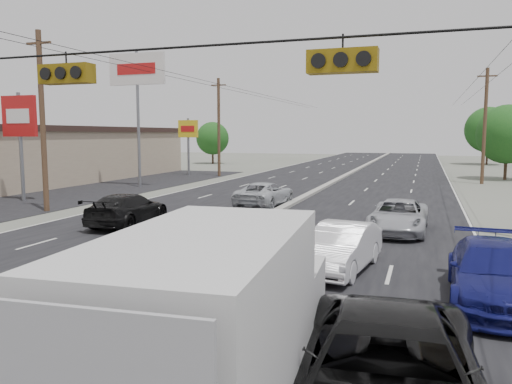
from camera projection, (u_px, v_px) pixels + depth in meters
ground at (18, 349)px, 10.16m from camera, size 200.00×200.00×0.00m
road_surface at (318, 191)px, 38.37m from camera, size 20.00×160.00×0.02m
center_median at (318, 190)px, 38.36m from camera, size 0.50×160.00×0.20m
strip_mall at (0, 159)px, 41.71m from camera, size 12.00×42.00×4.60m
parking_lot at (92, 190)px, 39.10m from camera, size 10.00×42.00×0.02m
utility_pole_left_b at (42, 121)px, 27.67m from camera, size 1.60×0.30×10.00m
utility_pole_left_c at (219, 127)px, 51.18m from camera, size 1.60×0.30×10.00m
utility_pole_right_c at (485, 125)px, 43.19m from camera, size 1.60×0.30×10.00m
traffic_signals at (62, 72)px, 9.08m from camera, size 25.00×0.30×0.54m
pole_sign_mid at (20, 122)px, 31.93m from camera, size 2.60×0.25×7.00m
pole_sign_billboard at (137, 78)px, 40.10m from camera, size 5.00×0.25×11.00m
pole_sign_far at (188, 133)px, 52.38m from camera, size 2.20×0.25×6.00m
tree_left_far at (213, 138)px, 73.19m from camera, size 4.80×4.80×6.12m
tree_right_mid at (507, 134)px, 47.18m from camera, size 5.60×5.60×7.14m
tree_right_far at (488, 130)px, 70.30m from camera, size 6.40×6.40×8.16m
box_truck at (221, 331)px, 7.03m from camera, size 2.60×6.32×3.14m
tan_sedan at (45, 330)px, 8.91m from camera, size 2.96×6.21×1.75m
red_sedan at (200, 254)px, 15.04m from camera, size 2.07×4.80×1.54m
black_suv at (388, 384)px, 7.05m from camera, size 3.27×6.31×1.70m
queue_car_a at (252, 230)px, 19.50m from camera, size 1.87×3.77×1.24m
queue_car_b at (341, 248)px, 15.90m from camera, size 2.21×4.73×1.50m
queue_car_c at (399, 217)px, 22.09m from camera, size 2.55×5.25×1.44m
queue_car_d at (494, 274)px, 12.85m from camera, size 2.31×5.41×1.55m
oncoming_near at (128, 209)px, 23.95m from camera, size 2.39×5.34×1.52m
oncoming_far at (265, 194)px, 30.35m from camera, size 2.74×5.33×1.44m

